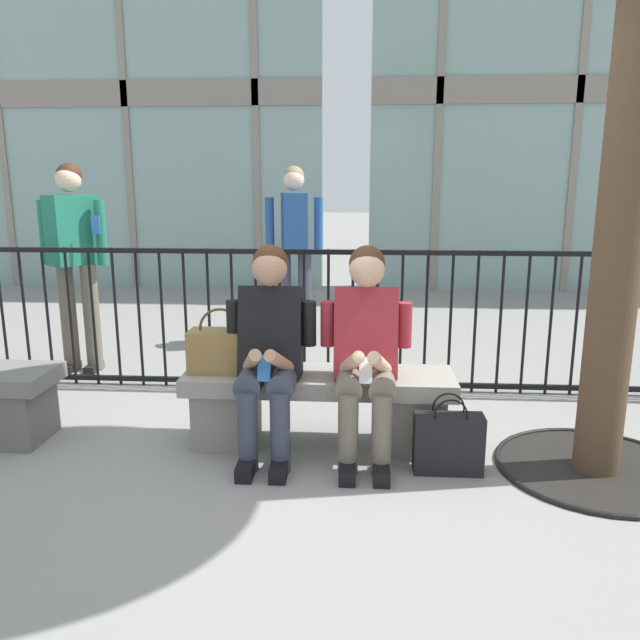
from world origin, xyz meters
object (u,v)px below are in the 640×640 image
object	(u,v)px
seated_person_with_phone	(269,345)
bystander_further_back	(294,242)
handbag_on_bench	(221,350)
stone_bench	(319,401)
shopping_bag	(448,442)
seated_person_companion	(366,347)
bystander_at_railing	(75,252)

from	to	relation	value
seated_person_with_phone	bystander_further_back	world-z (taller)	bystander_further_back
handbag_on_bench	stone_bench	bearing A→B (deg)	0.99
stone_bench	shopping_bag	xyz separation A→B (m)	(0.73, -0.32, -0.10)
handbag_on_bench	shopping_bag	size ratio (longest dim) A/B	0.89
seated_person_companion	bystander_at_railing	size ratio (longest dim) A/B	0.71
seated_person_with_phone	bystander_at_railing	size ratio (longest dim) A/B	0.71
stone_bench	seated_person_companion	world-z (taller)	seated_person_companion
seated_person_with_phone	seated_person_companion	distance (m)	0.55
bystander_at_railing	seated_person_with_phone	bearing A→B (deg)	-39.67
seated_person_companion	seated_person_with_phone	bearing A→B (deg)	180.00
stone_bench	shopping_bag	world-z (taller)	stone_bench
seated_person_companion	bystander_at_railing	bearing A→B (deg)	147.48
stone_bench	seated_person_companion	xyz separation A→B (m)	(0.27, -0.13, 0.38)
shopping_bag	bystander_at_railing	xyz separation A→B (m)	(-2.83, 1.71, 0.83)
seated_person_companion	bystander_further_back	distance (m)	2.66
seated_person_with_phone	bystander_further_back	size ratio (longest dim) A/B	0.71
handbag_on_bench	bystander_at_railing	size ratio (longest dim) A/B	0.23
bystander_at_railing	bystander_further_back	xyz separation A→B (m)	(1.69, 1.04, -0.00)
seated_person_companion	bystander_at_railing	xyz separation A→B (m)	(-2.37, 1.51, 0.35)
shopping_bag	bystander_at_railing	distance (m)	3.41
stone_bench	bystander_further_back	bearing A→B (deg)	99.54
seated_person_companion	stone_bench	bearing A→B (deg)	154.88
seated_person_companion	shopping_bag	size ratio (longest dim) A/B	2.77
stone_bench	seated_person_with_phone	bearing A→B (deg)	-154.88
stone_bench	handbag_on_bench	xyz separation A→B (m)	(-0.58, -0.01, 0.31)
stone_bench	bystander_further_back	distance (m)	2.56
handbag_on_bench	shopping_bag	xyz separation A→B (m)	(1.31, -0.31, -0.41)
stone_bench	seated_person_with_phone	distance (m)	0.49
bystander_further_back	seated_person_companion	bearing A→B (deg)	-75.04
stone_bench	bystander_further_back	world-z (taller)	bystander_further_back
handbag_on_bench	shopping_bag	distance (m)	1.41
bystander_further_back	handbag_on_bench	bearing A→B (deg)	-94.08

